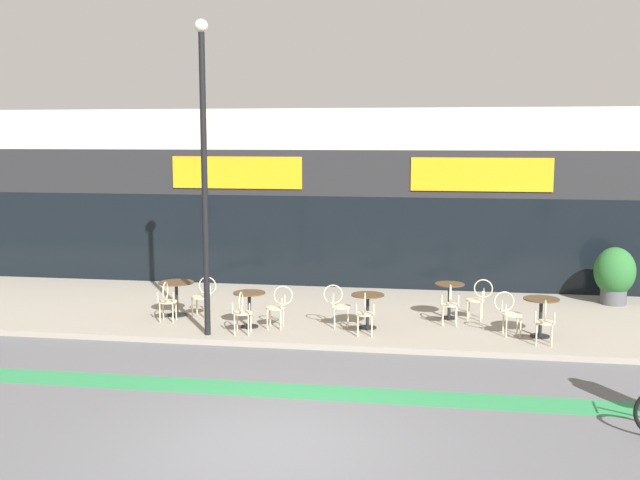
{
  "coord_description": "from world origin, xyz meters",
  "views": [
    {
      "loc": [
        2.14,
        -9.24,
        4.09
      ],
      "look_at": [
        -0.47,
        7.04,
        1.78
      ],
      "focal_mm": 42.0,
      "sensor_mm": 36.0,
      "label": 1
    }
  ],
  "objects": [
    {
      "name": "bike_lane_stripe",
      "position": [
        0.0,
        2.15,
        0.0
      ],
      "size": [
        36.0,
        0.7,
        0.01
      ],
      "primitive_type": "cube",
      "color": "#2D844C",
      "rests_on": "ground"
    },
    {
      "name": "bistro_table_1",
      "position": [
        -1.72,
        5.56,
        0.65
      ],
      "size": [
        0.67,
        0.67,
        0.74
      ],
      "color": "black",
      "rests_on": "sidewalk_slab"
    },
    {
      "name": "cafe_chair_2_side",
      "position": [
        0.1,
        5.86,
        0.64
      ],
      "size": [
        0.59,
        0.44,
        0.9
      ],
      "rotation": [
        0.0,
        0.0,
        0.11
      ],
      "color": "beige",
      "rests_on": "sidewalk_slab"
    },
    {
      "name": "cafe_chair_0_near",
      "position": [
        -3.56,
        5.67,
        0.64
      ],
      "size": [
        0.44,
        0.59,
        0.9
      ],
      "rotation": [
        0.0,
        0.0,
        1.68
      ],
      "color": "beige",
      "rests_on": "sidewalk_slab"
    },
    {
      "name": "lamp_post",
      "position": [
        -2.41,
        4.85,
        3.62
      ],
      "size": [
        0.26,
        0.26,
        6.17
      ],
      "color": "black",
      "rests_on": "sidewalk_slab"
    },
    {
      "name": "cafe_chair_0_side",
      "position": [
        -2.95,
        6.3,
        0.64
      ],
      "size": [
        0.58,
        0.41,
        0.9
      ],
      "rotation": [
        0.0,
        0.0,
        3.1
      ],
      "color": "beige",
      "rests_on": "sidewalk_slab"
    },
    {
      "name": "bistro_table_4",
      "position": [
        4.18,
        5.74,
        0.68
      ],
      "size": [
        0.71,
        0.71,
        0.78
      ],
      "color": "black",
      "rests_on": "sidewalk_slab"
    },
    {
      "name": "bistro_table_0",
      "position": [
        -3.57,
        6.3,
        0.67
      ],
      "size": [
        0.78,
        0.78,
        0.76
      ],
      "color": "black",
      "rests_on": "sidewalk_slab"
    },
    {
      "name": "sidewalk_slab",
      "position": [
        0.0,
        7.25,
        0.06
      ],
      "size": [
        40.0,
        5.5,
        0.12
      ],
      "primitive_type": "cube",
      "color": "gray",
      "rests_on": "ground"
    },
    {
      "name": "cafe_chair_1_near",
      "position": [
        -1.71,
        4.94,
        0.64
      ],
      "size": [
        0.43,
        0.59,
        0.9
      ],
      "rotation": [
        0.0,
        0.0,
        1.65
      ],
      "color": "beige",
      "rests_on": "sidewalk_slab"
    },
    {
      "name": "bistro_table_3",
      "position": [
        2.4,
        6.97,
        0.67
      ],
      "size": [
        0.64,
        0.64,
        0.78
      ],
      "color": "black",
      "rests_on": "sidewalk_slab"
    },
    {
      "name": "cafe_chair_4_side",
      "position": [
        3.55,
        5.73,
        0.64
      ],
      "size": [
        0.6,
        0.45,
        0.9
      ],
      "rotation": [
        0.0,
        0.0,
        0.14
      ],
      "color": "beige",
      "rests_on": "sidewalk_slab"
    },
    {
      "name": "cafe_chair_3_side",
      "position": [
        3.03,
        6.96,
        0.64
      ],
      "size": [
        0.6,
        0.45,
        0.9
      ],
      "rotation": [
        0.0,
        0.0,
        3.0
      ],
      "color": "beige",
      "rests_on": "sidewalk_slab"
    },
    {
      "name": "cafe_chair_3_near",
      "position": [
        2.41,
        6.34,
        0.64
      ],
      "size": [
        0.42,
        0.58,
        0.9
      ],
      "rotation": [
        0.0,
        0.0,
        1.61
      ],
      "color": "beige",
      "rests_on": "sidewalk_slab"
    },
    {
      "name": "storefront_facade",
      "position": [
        0.0,
        11.96,
        2.39
      ],
      "size": [
        40.0,
        4.06,
        4.79
      ],
      "color": "beige",
      "rests_on": "ground"
    },
    {
      "name": "cafe_chair_1_side",
      "position": [
        -1.1,
        5.57,
        0.64
      ],
      "size": [
        0.58,
        0.41,
        0.9
      ],
      "rotation": [
        0.0,
        0.0,
        3.16
      ],
      "color": "beige",
      "rests_on": "sidewalk_slab"
    },
    {
      "name": "ground_plane",
      "position": [
        0.0,
        0.0,
        0.0
      ],
      "size": [
        120.0,
        120.0,
        0.0
      ],
      "primitive_type": "plane",
      "color": "#5B5B60"
    },
    {
      "name": "bistro_table_2",
      "position": [
        0.72,
        5.87,
        0.63
      ],
      "size": [
        0.69,
        0.69,
        0.72
      ],
      "color": "black",
      "rests_on": "sidewalk_slab"
    },
    {
      "name": "cafe_chair_2_near",
      "position": [
        0.73,
        5.24,
        0.64
      ],
      "size": [
        0.44,
        0.59,
        0.9
      ],
      "rotation": [
        0.0,
        0.0,
        1.66
      ],
      "color": "beige",
      "rests_on": "sidewalk_slab"
    },
    {
      "name": "planter_pot",
      "position": [
        6.28,
        9.04,
        0.84
      ],
      "size": [
        0.95,
        0.95,
        1.36
      ],
      "color": "#4C4C51",
      "rests_on": "sidewalk_slab"
    },
    {
      "name": "cafe_chair_4_near",
      "position": [
        4.17,
        5.11,
        0.64
      ],
      "size": [
        0.44,
        0.59,
        0.9
      ],
      "rotation": [
        0.0,
        0.0,
        1.46
      ],
      "color": "beige",
      "rests_on": "sidewalk_slab"
    }
  ]
}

